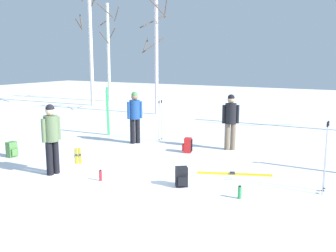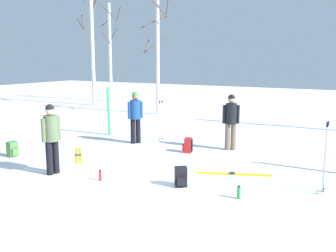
{
  "view_description": "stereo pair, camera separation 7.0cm",
  "coord_description": "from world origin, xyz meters",
  "px_view_note": "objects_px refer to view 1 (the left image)",
  "views": [
    {
      "loc": [
        5.17,
        -6.79,
        2.77
      ],
      "look_at": [
        0.36,
        1.92,
        1.0
      ],
      "focal_mm": 40.41,
      "sensor_mm": 36.0,
      "label": 1
    },
    {
      "loc": [
        5.23,
        -6.75,
        2.77
      ],
      "look_at": [
        0.36,
        1.92,
        1.0
      ],
      "focal_mm": 40.41,
      "sensor_mm": 36.0,
      "label": 2
    }
  ],
  "objects_px": {
    "backpack_1": "(182,177)",
    "water_bottle_1": "(240,192)",
    "ski_poles_0": "(160,120)",
    "water_bottle_0": "(101,176)",
    "ski_poles_1": "(326,155)",
    "backpack_2": "(12,150)",
    "person_1": "(231,118)",
    "birch_tree_1": "(90,46)",
    "person_0": "(135,114)",
    "birch_tree_2": "(156,55)",
    "person_2": "(51,135)",
    "backpack_0": "(188,145)",
    "ski_pair_lying_1": "(234,174)",
    "ski_pair_planted_0": "(108,111)",
    "birch_tree_0": "(108,50)",
    "ski_pair_lying_0": "(78,155)"
  },
  "relations": [
    {
      "from": "backpack_1",
      "to": "water_bottle_1",
      "type": "distance_m",
      "value": 1.36
    },
    {
      "from": "ski_poles_0",
      "to": "water_bottle_0",
      "type": "distance_m",
      "value": 4.48
    },
    {
      "from": "ski_poles_1",
      "to": "backpack_2",
      "type": "height_order",
      "value": "ski_poles_1"
    },
    {
      "from": "person_1",
      "to": "birch_tree_1",
      "type": "relative_size",
      "value": 0.24
    },
    {
      "from": "ski_poles_1",
      "to": "backpack_1",
      "type": "xyz_separation_m",
      "value": [
        -2.79,
        -1.07,
        -0.59
      ]
    },
    {
      "from": "person_0",
      "to": "birch_tree_2",
      "type": "bearing_deg",
      "value": 114.58
    },
    {
      "from": "person_2",
      "to": "backpack_0",
      "type": "relative_size",
      "value": 3.9
    },
    {
      "from": "ski_pair_lying_1",
      "to": "water_bottle_1",
      "type": "height_order",
      "value": "water_bottle_1"
    },
    {
      "from": "ski_poles_0",
      "to": "backpack_0",
      "type": "distance_m",
      "value": 1.86
    },
    {
      "from": "backpack_0",
      "to": "backpack_2",
      "type": "bearing_deg",
      "value": -145.07
    },
    {
      "from": "ski_poles_0",
      "to": "birch_tree_2",
      "type": "xyz_separation_m",
      "value": [
        -3.4,
        5.49,
        2.23
      ]
    },
    {
      "from": "backpack_0",
      "to": "birch_tree_2",
      "type": "xyz_separation_m",
      "value": [
        -4.9,
        6.44,
        2.76
      ]
    },
    {
      "from": "ski_poles_0",
      "to": "water_bottle_1",
      "type": "distance_m",
      "value": 5.66
    },
    {
      "from": "backpack_2",
      "to": "water_bottle_1",
      "type": "bearing_deg",
      "value": -0.07
    },
    {
      "from": "ski_pair_lying_1",
      "to": "backpack_2",
      "type": "height_order",
      "value": "backpack_2"
    },
    {
      "from": "person_1",
      "to": "backpack_1",
      "type": "distance_m",
      "value": 3.85
    },
    {
      "from": "ski_poles_1",
      "to": "water_bottle_0",
      "type": "relative_size",
      "value": 5.84
    },
    {
      "from": "ski_pair_planted_0",
      "to": "person_0",
      "type": "bearing_deg",
      "value": -22.02
    },
    {
      "from": "person_1",
      "to": "backpack_1",
      "type": "relative_size",
      "value": 3.9
    },
    {
      "from": "backpack_0",
      "to": "backpack_2",
      "type": "relative_size",
      "value": 1.0
    },
    {
      "from": "backpack_0",
      "to": "birch_tree_0",
      "type": "relative_size",
      "value": 0.07
    },
    {
      "from": "ski_poles_0",
      "to": "backpack_1",
      "type": "relative_size",
      "value": 3.19
    },
    {
      "from": "person_0",
      "to": "backpack_2",
      "type": "relative_size",
      "value": 3.9
    },
    {
      "from": "backpack_2",
      "to": "backpack_0",
      "type": "bearing_deg",
      "value": 34.93
    },
    {
      "from": "water_bottle_1",
      "to": "birch_tree_1",
      "type": "distance_m",
      "value": 16.94
    },
    {
      "from": "ski_poles_1",
      "to": "birch_tree_0",
      "type": "height_order",
      "value": "birch_tree_0"
    },
    {
      "from": "backpack_1",
      "to": "person_2",
      "type": "bearing_deg",
      "value": -167.38
    },
    {
      "from": "birch_tree_0",
      "to": "water_bottle_0",
      "type": "bearing_deg",
      "value": -53.17
    },
    {
      "from": "ski_pair_lying_1",
      "to": "birch_tree_0",
      "type": "bearing_deg",
      "value": 137.73
    },
    {
      "from": "water_bottle_1",
      "to": "ski_pair_lying_0",
      "type": "bearing_deg",
      "value": 168.8
    },
    {
      "from": "water_bottle_1",
      "to": "backpack_2",
      "type": "bearing_deg",
      "value": 179.93
    },
    {
      "from": "ski_pair_lying_0",
      "to": "ski_pair_lying_1",
      "type": "distance_m",
      "value": 4.6
    },
    {
      "from": "ski_pair_planted_0",
      "to": "water_bottle_0",
      "type": "bearing_deg",
      "value": -54.11
    },
    {
      "from": "ski_pair_planted_0",
      "to": "birch_tree_0",
      "type": "xyz_separation_m",
      "value": [
        -6.87,
        9.03,
        2.45
      ]
    },
    {
      "from": "person_0",
      "to": "ski_pair_planted_0",
      "type": "bearing_deg",
      "value": 157.98
    },
    {
      "from": "ski_poles_0",
      "to": "water_bottle_1",
      "type": "relative_size",
      "value": 5.19
    },
    {
      "from": "ski_pair_lying_0",
      "to": "backpack_1",
      "type": "distance_m",
      "value": 3.96
    },
    {
      "from": "person_0",
      "to": "backpack_1",
      "type": "bearing_deg",
      "value": -43.28
    },
    {
      "from": "backpack_2",
      "to": "person_0",
      "type": "bearing_deg",
      "value": 57.04
    },
    {
      "from": "backpack_2",
      "to": "birch_tree_0",
      "type": "distance_m",
      "value": 14.74
    },
    {
      "from": "ski_pair_lying_1",
      "to": "backpack_0",
      "type": "distance_m",
      "value": 2.43
    },
    {
      "from": "person_2",
      "to": "backpack_0",
      "type": "distance_m",
      "value": 4.09
    },
    {
      "from": "person_1",
      "to": "birch_tree_2",
      "type": "distance_m",
      "value": 8.3
    },
    {
      "from": "person_0",
      "to": "ski_pair_planted_0",
      "type": "height_order",
      "value": "ski_pair_planted_0"
    },
    {
      "from": "ski_pair_planted_0",
      "to": "water_bottle_0",
      "type": "height_order",
      "value": "ski_pair_planted_0"
    },
    {
      "from": "water_bottle_0",
      "to": "birch_tree_1",
      "type": "height_order",
      "value": "birch_tree_1"
    },
    {
      "from": "ski_pair_lying_0",
      "to": "birch_tree_1",
      "type": "xyz_separation_m",
      "value": [
        -7.55,
        9.6,
        3.49
      ]
    },
    {
      "from": "backpack_1",
      "to": "birch_tree_0",
      "type": "height_order",
      "value": "birch_tree_0"
    },
    {
      "from": "person_1",
      "to": "ski_pair_planted_0",
      "type": "relative_size",
      "value": 0.97
    },
    {
      "from": "backpack_2",
      "to": "water_bottle_1",
      "type": "distance_m",
      "value": 6.75
    }
  ]
}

